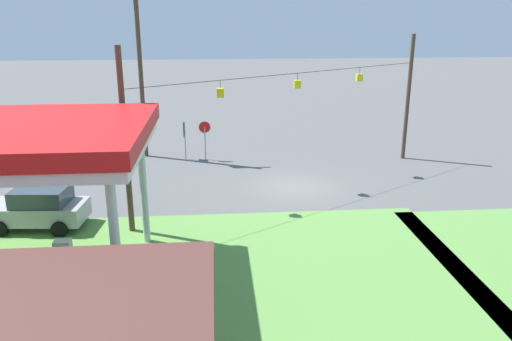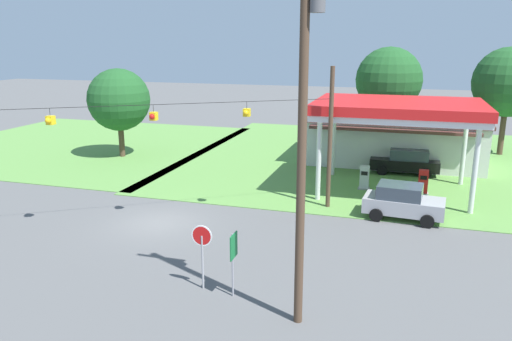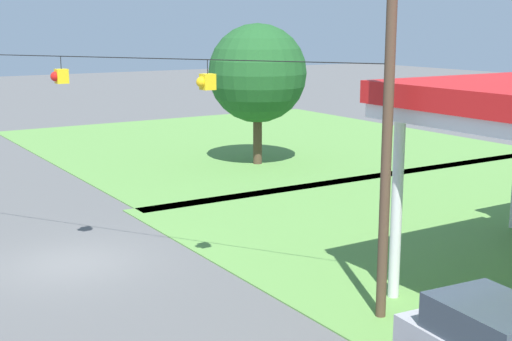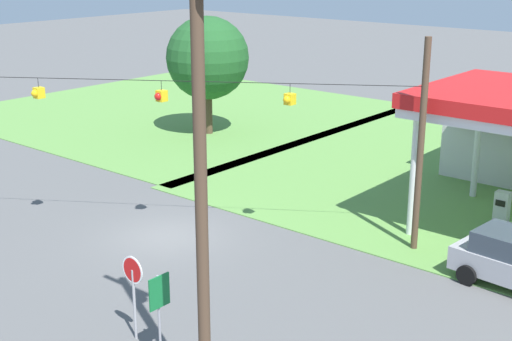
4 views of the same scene
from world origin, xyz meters
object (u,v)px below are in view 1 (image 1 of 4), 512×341
car_at_pumps_front (39,207)px  route_sign (184,133)px  stop_sign_roadside (205,132)px  fuel_pump_near (65,262)px  utility_pole_main (139,53)px

car_at_pumps_front → route_sign: 11.72m
stop_sign_roadside → car_at_pumps_front: bearing=-124.7°
fuel_pump_near → stop_sign_roadside: 15.47m
fuel_pump_near → route_sign: (-3.31, -14.96, 0.99)m
fuel_pump_near → stop_sign_roadside: bearing=-107.3°
route_sign → stop_sign_roadside: bearing=170.2°
route_sign → utility_pole_main: bearing=-20.2°
route_sign → car_at_pumps_front: bearing=61.1°
car_at_pumps_front → stop_sign_roadside: 12.22m
stop_sign_roadside → route_sign: stop_sign_roadside is taller
car_at_pumps_front → utility_pole_main: bearing=-100.2°
car_at_pumps_front → utility_pole_main: 12.90m
fuel_pump_near → utility_pole_main: bearing=-92.5°
fuel_pump_near → utility_pole_main: utility_pole_main is taller
fuel_pump_near → car_at_pumps_front: car_at_pumps_front is taller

